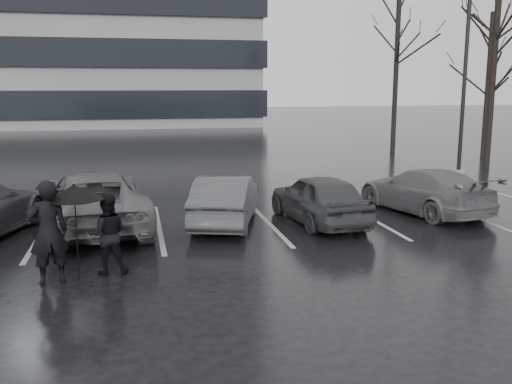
{
  "coord_description": "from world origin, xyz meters",
  "views": [
    {
      "loc": [
        -2.74,
        -11.57,
        3.52
      ],
      "look_at": [
        -0.03,
        1.0,
        1.1
      ],
      "focal_mm": 40.0,
      "sensor_mm": 36.0,
      "label": 1
    }
  ],
  "objects_px": {
    "car_main": "(319,198)",
    "tree_north": "(396,71)",
    "lamp_post": "(465,71)",
    "tree_east": "(493,73)",
    "car_east": "(423,190)",
    "tree_ne": "(488,85)",
    "car_west_a": "(225,200)",
    "car_west_b": "(94,201)",
    "pedestrian_left": "(48,232)",
    "pedestrian_right": "(107,234)"
  },
  "relations": [
    {
      "from": "car_main",
      "to": "pedestrian_left",
      "type": "relative_size",
      "value": 2.0
    },
    {
      "from": "car_main",
      "to": "car_east",
      "type": "distance_m",
      "value": 3.27
    },
    {
      "from": "car_west_b",
      "to": "lamp_post",
      "type": "height_order",
      "value": "lamp_post"
    },
    {
      "from": "pedestrian_left",
      "to": "pedestrian_right",
      "type": "bearing_deg",
      "value": -178.67
    },
    {
      "from": "tree_north",
      "to": "car_main",
      "type": "bearing_deg",
      "value": -121.59
    },
    {
      "from": "car_west_a",
      "to": "car_main",
      "type": "bearing_deg",
      "value": -171.98
    },
    {
      "from": "car_west_a",
      "to": "tree_north",
      "type": "bearing_deg",
      "value": -111.86
    },
    {
      "from": "pedestrian_right",
      "to": "tree_ne",
      "type": "bearing_deg",
      "value": -141.86
    },
    {
      "from": "tree_north",
      "to": "tree_east",
      "type": "bearing_deg",
      "value": -81.87
    },
    {
      "from": "pedestrian_left",
      "to": "tree_ne",
      "type": "relative_size",
      "value": 0.27
    },
    {
      "from": "tree_ne",
      "to": "pedestrian_right",
      "type": "bearing_deg",
      "value": -140.12
    },
    {
      "from": "car_east",
      "to": "tree_north",
      "type": "relative_size",
      "value": 0.51
    },
    {
      "from": "car_main",
      "to": "tree_north",
      "type": "height_order",
      "value": "tree_north"
    },
    {
      "from": "car_west_a",
      "to": "pedestrian_right",
      "type": "relative_size",
      "value": 2.5
    },
    {
      "from": "car_main",
      "to": "pedestrian_right",
      "type": "height_order",
      "value": "pedestrian_right"
    },
    {
      "from": "tree_ne",
      "to": "tree_north",
      "type": "height_order",
      "value": "tree_north"
    },
    {
      "from": "car_main",
      "to": "car_west_b",
      "type": "relative_size",
      "value": 0.73
    },
    {
      "from": "car_west_a",
      "to": "pedestrian_left",
      "type": "bearing_deg",
      "value": 61.31
    },
    {
      "from": "car_east",
      "to": "pedestrian_left",
      "type": "distance_m",
      "value": 10.19
    },
    {
      "from": "pedestrian_right",
      "to": "tree_north",
      "type": "distance_m",
      "value": 23.14
    },
    {
      "from": "car_east",
      "to": "tree_ne",
      "type": "bearing_deg",
      "value": -143.4
    },
    {
      "from": "tree_north",
      "to": "car_east",
      "type": "bearing_deg",
      "value": -112.38
    },
    {
      "from": "tree_east",
      "to": "tree_north",
      "type": "bearing_deg",
      "value": 98.13
    },
    {
      "from": "car_west_a",
      "to": "tree_east",
      "type": "bearing_deg",
      "value": -132.54
    },
    {
      "from": "pedestrian_left",
      "to": "pedestrian_right",
      "type": "height_order",
      "value": "pedestrian_left"
    },
    {
      "from": "car_west_a",
      "to": "tree_east",
      "type": "relative_size",
      "value": 0.48
    },
    {
      "from": "car_east",
      "to": "pedestrian_right",
      "type": "xyz_separation_m",
      "value": [
        -8.41,
        -3.58,
        0.14
      ]
    },
    {
      "from": "car_main",
      "to": "car_west_a",
      "type": "xyz_separation_m",
      "value": [
        -2.39,
        0.36,
        -0.01
      ]
    },
    {
      "from": "pedestrian_right",
      "to": "tree_north",
      "type": "bearing_deg",
      "value": -130.4
    },
    {
      "from": "car_main",
      "to": "tree_east",
      "type": "relative_size",
      "value": 0.47
    },
    {
      "from": "car_west_b",
      "to": "pedestrian_left",
      "type": "height_order",
      "value": "pedestrian_left"
    },
    {
      "from": "car_west_b",
      "to": "tree_north",
      "type": "distance_m",
      "value": 20.84
    },
    {
      "from": "car_west_b",
      "to": "pedestrian_right",
      "type": "bearing_deg",
      "value": 90.38
    },
    {
      "from": "lamp_post",
      "to": "tree_east",
      "type": "relative_size",
      "value": 1.11
    },
    {
      "from": "pedestrian_right",
      "to": "tree_ne",
      "type": "relative_size",
      "value": 0.22
    },
    {
      "from": "car_west_b",
      "to": "tree_east",
      "type": "relative_size",
      "value": 0.65
    },
    {
      "from": "car_west_b",
      "to": "car_east",
      "type": "distance_m",
      "value": 8.87
    },
    {
      "from": "pedestrian_right",
      "to": "tree_east",
      "type": "distance_m",
      "value": 19.03
    },
    {
      "from": "car_main",
      "to": "tree_east",
      "type": "bearing_deg",
      "value": -148.71
    },
    {
      "from": "car_main",
      "to": "car_west_a",
      "type": "distance_m",
      "value": 2.42
    },
    {
      "from": "car_west_b",
      "to": "tree_north",
      "type": "xyz_separation_m",
      "value": [
        14.75,
        14.29,
        3.53
      ]
    },
    {
      "from": "tree_east",
      "to": "car_east",
      "type": "bearing_deg",
      "value": -133.37
    },
    {
      "from": "car_west_b",
      "to": "tree_east",
      "type": "height_order",
      "value": "tree_east"
    },
    {
      "from": "car_east",
      "to": "tree_east",
      "type": "height_order",
      "value": "tree_east"
    },
    {
      "from": "tree_ne",
      "to": "car_west_a",
      "type": "bearing_deg",
      "value": -142.63
    },
    {
      "from": "car_west_a",
      "to": "tree_north",
      "type": "xyz_separation_m",
      "value": [
        11.5,
        14.46,
        3.62
      ]
    },
    {
      "from": "tree_east",
      "to": "car_west_a",
      "type": "bearing_deg",
      "value": -149.18
    },
    {
      "from": "car_west_a",
      "to": "tree_ne",
      "type": "bearing_deg",
      "value": -125.99
    },
    {
      "from": "tree_north",
      "to": "car_west_b",
      "type": "bearing_deg",
      "value": -135.91
    },
    {
      "from": "pedestrian_left",
      "to": "car_main",
      "type": "bearing_deg",
      "value": -168.4
    }
  ]
}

